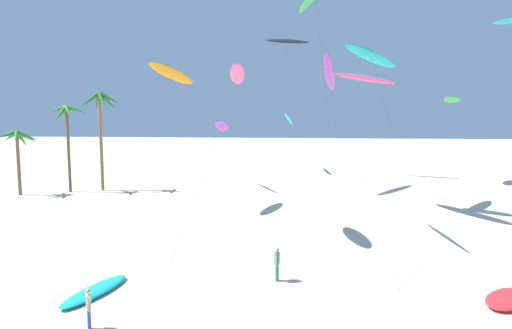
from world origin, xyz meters
The scene contains 16 objects.
palm_tree_0 centered at (-19.17, 41.83, 7.93)m, with size 4.46×3.99×9.34m.
palm_tree_1 centered at (-23.45, 39.50, 5.71)m, with size 4.57×4.48×6.76m.
palm_tree_2 centered at (-16.16, 43.12, 8.92)m, with size 4.93×3.91×10.81m.
flying_kite_0 centered at (4.00, 46.13, 16.14)m, with size 6.60×12.75×16.96m.
flying_kite_1 centered at (7.28, 27.00, 11.03)m, with size 3.70×13.51×12.35m.
flying_kite_3 centered at (13.57, 57.08, 12.92)m, with size 7.85×9.97×14.10m.
flying_kite_4 centered at (1.19, 26.45, 11.02)m, with size 3.62×9.42×11.85m.
flying_kite_5 centered at (3.62, 61.47, 7.61)m, with size 1.49×12.08×8.87m.
flying_kite_6 centered at (11.60, 37.51, 13.40)m, with size 6.67×7.22×14.46m.
flying_kite_8 centered at (-3.44, 46.10, 6.93)m, with size 3.30×6.52×7.81m.
flying_kite_9 centered at (23.54, 53.11, 10.04)m, with size 4.09×5.66×10.64m.
flying_kite_10 centered at (-5.78, 35.05, 11.85)m, with size 3.11×11.15×12.98m.
grounded_kite_0 centered at (-4.08, 15.51, 0.15)m, with size 2.26×4.52×0.29m.
grounded_kite_1 centered at (14.76, 16.41, 0.17)m, with size 3.27×3.47×0.33m.
person_foreground_walker centered at (-2.70, 12.08, 0.92)m, with size 0.32×0.46×1.67m.
person_near_left centered at (4.33, 18.02, 0.94)m, with size 0.26×0.50×1.71m.
Camera 1 is at (5.48, -4.09, 8.44)m, focal length 31.84 mm.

